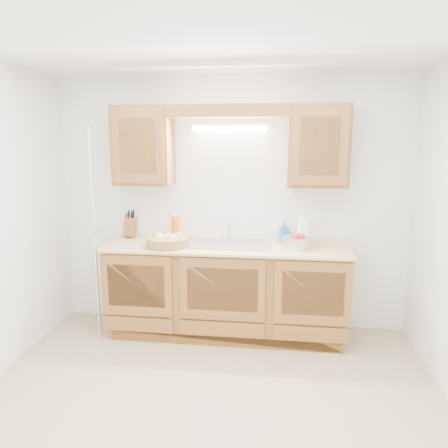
% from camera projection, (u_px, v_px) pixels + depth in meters
% --- Properties ---
extents(room, '(3.52, 3.50, 2.50)m').
position_uv_depth(room, '(204.00, 235.00, 2.92)').
color(room, tan).
rests_on(room, ground).
extents(base_cabinets, '(2.20, 0.60, 0.86)m').
position_uv_depth(base_cabinets, '(227.00, 291.00, 4.24)').
color(base_cabinets, brown).
rests_on(base_cabinets, ground).
extents(countertop, '(2.30, 0.63, 0.04)m').
position_uv_depth(countertop, '(226.00, 247.00, 4.15)').
color(countertop, tan).
rests_on(countertop, base_cabinets).
extents(upper_cabinet_left, '(0.55, 0.33, 0.75)m').
position_uv_depth(upper_cabinet_left, '(144.00, 146.00, 4.22)').
color(upper_cabinet_left, brown).
rests_on(upper_cabinet_left, room).
extents(upper_cabinet_right, '(0.55, 0.33, 0.75)m').
position_uv_depth(upper_cabinet_right, '(318.00, 146.00, 4.01)').
color(upper_cabinet_right, brown).
rests_on(upper_cabinet_right, room).
extents(valance, '(2.20, 0.05, 0.12)m').
position_uv_depth(valance, '(227.00, 111.00, 3.92)').
color(valance, brown).
rests_on(valance, room).
extents(fluorescent_fixture, '(0.76, 0.08, 0.08)m').
position_uv_depth(fluorescent_fixture, '(230.00, 128.00, 4.16)').
color(fluorescent_fixture, white).
rests_on(fluorescent_fixture, room).
extents(sink, '(0.84, 0.46, 0.36)m').
position_uv_depth(sink, '(227.00, 252.00, 4.18)').
color(sink, '#9E9EA3').
rests_on(sink, countertop).
extents(wire_shelf_pole, '(0.03, 0.03, 2.00)m').
position_uv_depth(wire_shelf_pole, '(95.00, 237.00, 4.04)').
color(wire_shelf_pole, silver).
rests_on(wire_shelf_pole, ground).
extents(outlet_plate, '(0.08, 0.01, 0.12)m').
position_uv_depth(outlet_plate, '(327.00, 216.00, 4.27)').
color(outlet_plate, white).
rests_on(outlet_plate, room).
extents(fruit_basket, '(0.46, 0.46, 0.13)m').
position_uv_depth(fruit_basket, '(168.00, 240.00, 4.09)').
color(fruit_basket, '#AC7945').
rests_on(fruit_basket, countertop).
extents(knife_block, '(0.11, 0.17, 0.28)m').
position_uv_depth(knife_block, '(130.00, 227.00, 4.48)').
color(knife_block, brown).
rests_on(knife_block, countertop).
extents(orange_canister, '(0.09, 0.09, 0.25)m').
position_uv_depth(orange_canister, '(176.00, 227.00, 4.38)').
color(orange_canister, orange).
rests_on(orange_canister, countertop).
extents(soap_bottle, '(0.11, 0.11, 0.20)m').
position_uv_depth(soap_bottle, '(284.00, 231.00, 4.28)').
color(soap_bottle, blue).
rests_on(soap_bottle, countertop).
extents(sponge, '(0.12, 0.09, 0.02)m').
position_uv_depth(sponge, '(284.00, 240.00, 4.32)').
color(sponge, '#CC333F').
rests_on(sponge, countertop).
extents(paper_towel, '(0.15, 0.15, 0.31)m').
position_uv_depth(paper_towel, '(304.00, 232.00, 4.12)').
color(paper_towel, silver).
rests_on(paper_towel, countertop).
extents(apple_bowl, '(0.28, 0.28, 0.14)m').
position_uv_depth(apple_bowl, '(297.00, 241.00, 4.02)').
color(apple_bowl, silver).
rests_on(apple_bowl, countertop).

